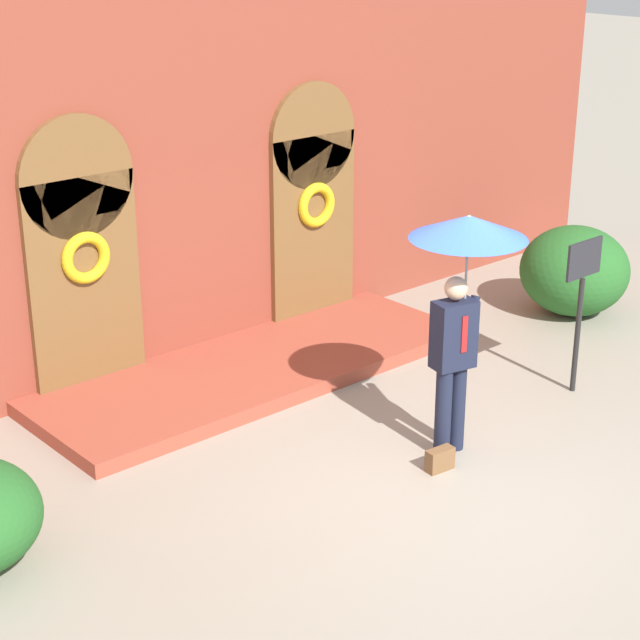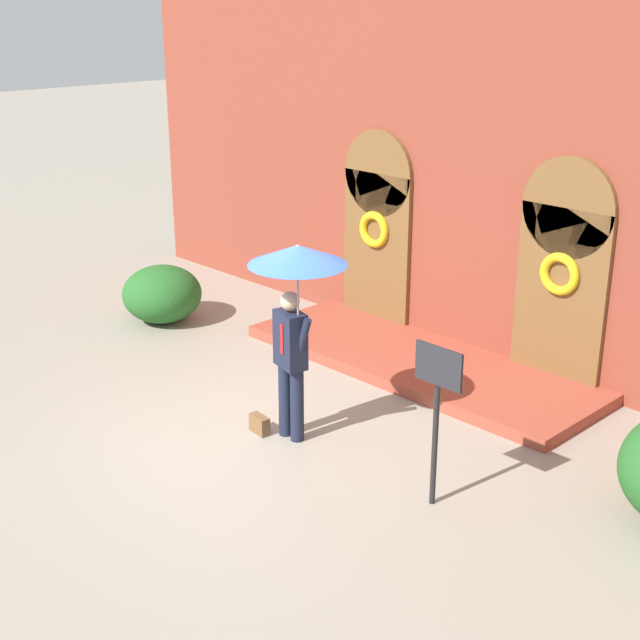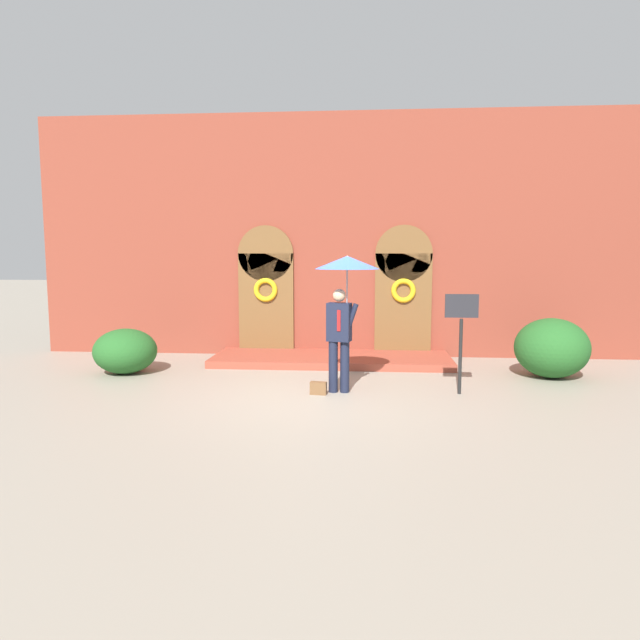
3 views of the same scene
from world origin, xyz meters
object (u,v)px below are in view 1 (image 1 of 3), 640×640
object	(u,v)px
handbag	(440,459)
sign_post	(581,291)
person_with_umbrella	(464,263)
shrub_right	(574,271)

from	to	relation	value
handbag	sign_post	size ratio (longest dim) A/B	0.16
person_with_umbrella	handbag	distance (m)	1.87
person_with_umbrella	sign_post	size ratio (longest dim) A/B	1.37
person_with_umbrella	handbag	xyz separation A→B (m)	(-0.44, -0.20, -1.80)
person_with_umbrella	sign_post	world-z (taller)	person_with_umbrella
shrub_right	person_with_umbrella	bearing A→B (deg)	-158.89
handbag	shrub_right	world-z (taller)	shrub_right
handbag	shrub_right	size ratio (longest dim) A/B	0.20
sign_post	shrub_right	bearing A→B (deg)	36.69
sign_post	shrub_right	distance (m)	2.54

